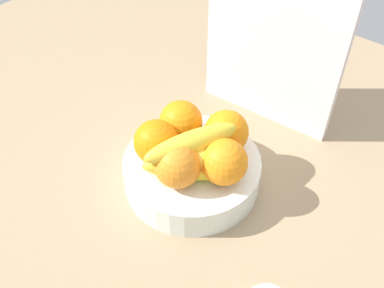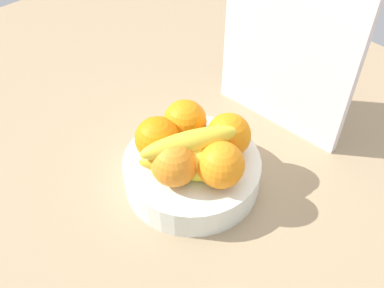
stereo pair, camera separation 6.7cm
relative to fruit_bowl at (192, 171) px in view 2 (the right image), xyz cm
name	(u,v)px [view 2 (the right image)]	position (x,y,z in cm)	size (l,w,h in cm)	color
ground_plane	(191,202)	(2.66, -2.63, -4.33)	(180.00, 140.00, 3.00)	#9F8562
fruit_bowl	(192,171)	(0.00, 0.00, 0.00)	(24.37, 24.37, 5.65)	white
orange_front_left	(185,121)	(-5.13, 3.08, 6.74)	(7.83, 7.83, 7.83)	orange
orange_front_right	(157,139)	(-5.01, -3.43, 6.74)	(7.83, 7.83, 7.83)	orange
orange_center	(174,163)	(1.20, -5.07, 6.74)	(7.83, 7.83, 7.83)	orange
orange_back_left	(221,165)	(6.59, 0.20, 6.74)	(7.83, 7.83, 7.83)	orange
orange_back_right	(229,136)	(2.80, 6.14, 6.74)	(7.83, 7.83, 7.83)	orange
banana_bunch	(192,157)	(2.33, -2.18, 7.03)	(16.01, 17.20, 8.40)	yellow
cutting_board	(288,46)	(-0.63, 24.53, 15.17)	(28.00, 1.80, 36.00)	silver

